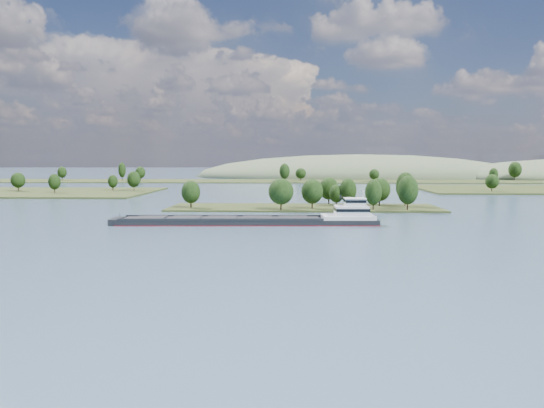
{
  "coord_description": "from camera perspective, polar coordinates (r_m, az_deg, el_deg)",
  "views": [
    {
      "loc": [
        -3.69,
        -17.19,
        18.98
      ],
      "look_at": [
        -9.83,
        130.0,
        6.0
      ],
      "focal_mm": 35.0,
      "sensor_mm": 36.0,
      "label": 1
    }
  ],
  "objects": [
    {
      "name": "hill_west",
      "position": [
        521.44,
        9.42,
        2.88
      ],
      "size": [
        320.0,
        160.0,
        44.0
      ],
      "primitive_type": "ellipsoid",
      "color": "#48573C",
      "rests_on": "ground"
    },
    {
      "name": "cargo_barge",
      "position": [
        151.17,
        -0.87,
        -1.68
      ],
      "size": [
        76.14,
        12.58,
        10.25
      ],
      "color": "black",
      "rests_on": "ground"
    },
    {
      "name": "ground",
      "position": [
        138.55,
        3.9,
        -2.85
      ],
      "size": [
        1800.0,
        1800.0,
        0.0
      ],
      "primitive_type": "plane",
      "color": "#3D4E6A",
      "rests_on": "ground"
    },
    {
      "name": "back_shoreline",
      "position": [
        417.61,
        4.16,
        2.52
      ],
      "size": [
        900.0,
        60.0,
        16.07
      ],
      "color": "#283216",
      "rests_on": "ground"
    },
    {
      "name": "tree_island",
      "position": [
        196.85,
        5.5,
        0.65
      ],
      "size": [
        100.0,
        31.4,
        14.09
      ],
      "color": "#283216",
      "rests_on": "ground"
    }
  ]
}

